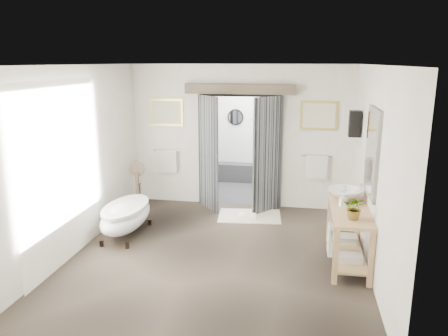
{
  "coord_description": "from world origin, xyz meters",
  "views": [
    {
      "loc": [
        1.22,
        -6.23,
        2.95
      ],
      "look_at": [
        0.0,
        0.6,
        1.25
      ],
      "focal_mm": 35.0,
      "sensor_mm": 36.0,
      "label": 1
    }
  ],
  "objects": [
    {
      "name": "vanity",
      "position": [
        1.95,
        0.08,
        0.51
      ],
      "size": [
        0.57,
        1.6,
        0.85
      ],
      "color": "tan",
      "rests_on": "ground_plane"
    },
    {
      "name": "soap_bottle_b",
      "position": [
        1.94,
        0.69,
        0.94
      ],
      "size": [
        0.17,
        0.17,
        0.19
      ],
      "primitive_type": "imported",
      "rotation": [
        0.0,
        0.0,
        -0.15
      ],
      "color": "gray",
      "rests_on": "vanity"
    },
    {
      "name": "room_shell",
      "position": [
        -0.04,
        -0.13,
        1.86
      ],
      "size": [
        4.52,
        5.02,
        2.91
      ],
      "color": "white",
      "rests_on": "ground_plane"
    },
    {
      "name": "soap_bottle_a",
      "position": [
        1.87,
        0.16,
        0.95
      ],
      "size": [
        0.11,
        0.11,
        0.19
      ],
      "primitive_type": "imported",
      "rotation": [
        0.0,
        0.0,
        0.38
      ],
      "color": "gray",
      "rests_on": "vanity"
    },
    {
      "name": "shower_room",
      "position": [
        0.0,
        3.99,
        0.91
      ],
      "size": [
        2.22,
        2.01,
        2.51
      ],
      "color": "#2C2C2D",
      "rests_on": "ground_plane"
    },
    {
      "name": "ground_plane",
      "position": [
        0.0,
        0.0,
        0.0
      ],
      "size": [
        5.0,
        5.0,
        0.0
      ],
      "primitive_type": "plane",
      "color": "#4F4336"
    },
    {
      "name": "plant",
      "position": [
        1.98,
        -0.39,
        1.01
      ],
      "size": [
        0.36,
        0.33,
        0.32
      ],
      "primitive_type": "imported",
      "rotation": [
        0.0,
        0.0,
        -0.34
      ],
      "color": "gray",
      "rests_on": "vanity"
    },
    {
      "name": "pedestal_mirror",
      "position": [
        -1.92,
        1.62,
        0.46
      ],
      "size": [
        0.31,
        0.2,
        1.06
      ],
      "color": "brown",
      "rests_on": "ground_plane"
    },
    {
      "name": "slippers",
      "position": [
        0.26,
        1.71,
        0.04
      ],
      "size": [
        0.34,
        0.26,
        0.05
      ],
      "color": "white",
      "rests_on": "rug"
    },
    {
      "name": "back_wall_dressing",
      "position": [
        0.0,
        2.32,
        1.56
      ],
      "size": [
        3.82,
        0.72,
        2.52
      ],
      "color": "black",
      "rests_on": "ground_plane"
    },
    {
      "name": "rug",
      "position": [
        0.29,
        1.8,
        0.01
      ],
      "size": [
        1.27,
        0.91,
        0.01
      ],
      "primitive_type": "cube",
      "rotation": [
        0.0,
        0.0,
        0.1
      ],
      "color": "beige",
      "rests_on": "ground_plane"
    },
    {
      "name": "basin",
      "position": [
        1.93,
        0.46,
        0.94
      ],
      "size": [
        0.65,
        0.65,
        0.19
      ],
      "primitive_type": "imported",
      "rotation": [
        0.0,
        0.0,
        0.22
      ],
      "color": "white",
      "rests_on": "vanity"
    },
    {
      "name": "clawfoot_tub",
      "position": [
        -1.7,
        0.49,
        0.36
      ],
      "size": [
        0.67,
        1.51,
        0.74
      ],
      "color": "black",
      "rests_on": "ground_plane"
    }
  ]
}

